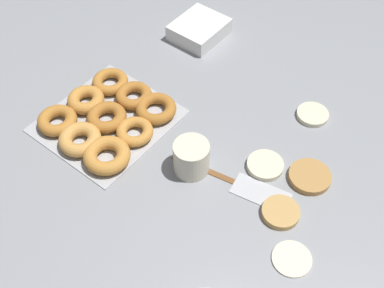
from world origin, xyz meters
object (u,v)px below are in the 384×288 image
(pancake_3, at_px, (265,165))
(spatula, at_px, (248,187))
(donut_tray, at_px, (107,119))
(pancake_1, at_px, (292,258))
(paper_cup, at_px, (191,158))
(pancake_0, at_px, (281,212))
(container_stack, at_px, (199,30))
(pancake_4, at_px, (310,177))
(pancake_2, at_px, (312,115))

(pancake_3, height_order, spatula, pancake_3)
(donut_tray, bearing_deg, spatula, 98.14)
(pancake_1, xyz_separation_m, pancake_3, (-0.16, -0.17, 0.00))
(paper_cup, distance_m, spatula, 0.14)
(pancake_0, xyz_separation_m, container_stack, (-0.38, -0.51, 0.02))
(pancake_0, bearing_deg, paper_cup, -84.54)
(pancake_0, bearing_deg, donut_tray, -85.02)
(pancake_1, relative_size, donut_tray, 0.27)
(pancake_4, height_order, donut_tray, donut_tray)
(paper_cup, bearing_deg, pancake_4, 121.89)
(pancake_0, height_order, pancake_4, same)
(pancake_3, relative_size, donut_tray, 0.28)
(pancake_3, bearing_deg, paper_cup, -50.91)
(pancake_4, xyz_separation_m, spatula, (0.11, -0.10, -0.01))
(pancake_3, bearing_deg, pancake_2, 178.00)
(pancake_3, bearing_deg, container_stack, -124.79)
(pancake_2, xyz_separation_m, paper_cup, (0.32, -0.14, 0.03))
(pancake_1, distance_m, spatula, 0.19)
(pancake_1, xyz_separation_m, pancake_2, (-0.37, -0.16, 0.00))
(pancake_2, xyz_separation_m, donut_tray, (0.34, -0.39, 0.01))
(donut_tray, bearing_deg, pancake_4, 108.74)
(pancake_2, xyz_separation_m, spatula, (0.28, -0.01, -0.00))
(pancake_2, xyz_separation_m, pancake_3, (0.21, -0.01, 0.00))
(container_stack, relative_size, spatula, 0.52)
(container_stack, bearing_deg, paper_cup, 35.47)
(pancake_1, relative_size, pancake_3, 0.96)
(pancake_0, relative_size, pancake_2, 1.03)
(pancake_4, distance_m, spatula, 0.15)
(pancake_4, xyz_separation_m, paper_cup, (0.14, -0.23, 0.03))
(pancake_3, bearing_deg, pancake_0, 47.63)
(pancake_1, bearing_deg, paper_cup, -100.24)
(pancake_2, relative_size, pancake_3, 0.94)
(pancake_3, xyz_separation_m, container_stack, (-0.29, -0.42, 0.02))
(spatula, bearing_deg, pancake_2, 78.26)
(pancake_2, relative_size, container_stack, 0.53)
(pancake_2, bearing_deg, pancake_1, 23.36)
(pancake_1, xyz_separation_m, donut_tray, (-0.03, -0.55, 0.01))
(pancake_1, relative_size, spatula, 0.28)
(pancake_0, xyz_separation_m, pancake_3, (-0.09, -0.09, -0.00))
(pancake_3, xyz_separation_m, donut_tray, (0.13, -0.39, 0.01))
(container_stack, distance_m, paper_cup, 0.49)
(donut_tray, bearing_deg, pancake_1, 86.43)
(donut_tray, relative_size, container_stack, 2.03)
(paper_cup, height_order, spatula, paper_cup)
(pancake_2, distance_m, pancake_3, 0.21)
(pancake_1, xyz_separation_m, paper_cup, (-0.05, -0.30, 0.04))
(pancake_2, relative_size, pancake_4, 0.83)
(pancake_0, xyz_separation_m, paper_cup, (0.02, -0.23, 0.03))
(pancake_3, xyz_separation_m, paper_cup, (0.11, -0.13, 0.03))
(pancake_1, height_order, paper_cup, paper_cup)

